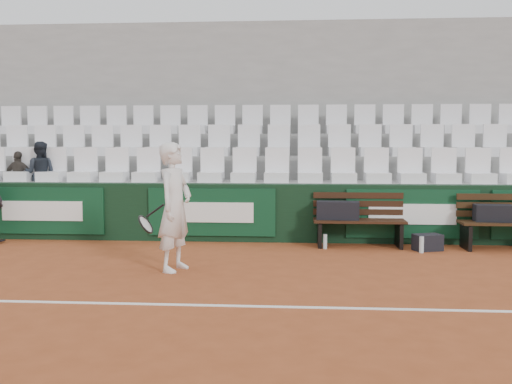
{
  "coord_description": "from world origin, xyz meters",
  "views": [
    {
      "loc": [
        1.26,
        -5.84,
        1.72
      ],
      "look_at": [
        0.67,
        2.4,
        1.0
      ],
      "focal_mm": 40.0,
      "sensor_mm": 36.0,
      "label": 1
    }
  ],
  "objects_px": {
    "tennis_player": "(175,207)",
    "spectator_b": "(18,154)",
    "sports_bag_ground": "(428,242)",
    "spectator_c": "(39,149)",
    "sports_bag_left": "(338,210)",
    "sports_bag_right": "(493,213)",
    "bench_left": "(359,233)",
    "water_bottle_near": "(325,241)",
    "water_bottle_far": "(421,245)",
    "bench_right": "(507,236)"
  },
  "relations": [
    {
      "from": "sports_bag_right",
      "to": "sports_bag_ground",
      "type": "height_order",
      "value": "sports_bag_right"
    },
    {
      "from": "bench_left",
      "to": "spectator_b",
      "type": "relative_size",
      "value": 1.49
    },
    {
      "from": "bench_right",
      "to": "sports_bag_ground",
      "type": "height_order",
      "value": "bench_right"
    },
    {
      "from": "bench_right",
      "to": "spectator_c",
      "type": "relative_size",
      "value": 1.26
    },
    {
      "from": "sports_bag_ground",
      "to": "water_bottle_near",
      "type": "bearing_deg",
      "value": 178.67
    },
    {
      "from": "water_bottle_near",
      "to": "tennis_player",
      "type": "distance_m",
      "value": 2.8
    },
    {
      "from": "bench_left",
      "to": "bench_right",
      "type": "xyz_separation_m",
      "value": [
        2.35,
        -0.1,
        0.0
      ]
    },
    {
      "from": "water_bottle_near",
      "to": "water_bottle_far",
      "type": "xyz_separation_m",
      "value": [
        1.49,
        -0.24,
        0.01
      ]
    },
    {
      "from": "spectator_c",
      "to": "sports_bag_left",
      "type": "bearing_deg",
      "value": 163.85
    },
    {
      "from": "tennis_player",
      "to": "sports_bag_ground",
      "type": "bearing_deg",
      "value": 24.31
    },
    {
      "from": "bench_left",
      "to": "water_bottle_near",
      "type": "xyz_separation_m",
      "value": [
        -0.57,
        -0.23,
        -0.11
      ]
    },
    {
      "from": "tennis_player",
      "to": "spectator_b",
      "type": "distance_m",
      "value": 4.64
    },
    {
      "from": "bench_right",
      "to": "sports_bag_right",
      "type": "bearing_deg",
      "value": 172.25
    },
    {
      "from": "tennis_player",
      "to": "bench_left",
      "type": "bearing_deg",
      "value": 36.12
    },
    {
      "from": "bench_left",
      "to": "spectator_b",
      "type": "xyz_separation_m",
      "value": [
        -6.24,
        0.93,
        1.28
      ]
    },
    {
      "from": "sports_bag_ground",
      "to": "tennis_player",
      "type": "distance_m",
      "value": 4.14
    },
    {
      "from": "sports_bag_right",
      "to": "water_bottle_far",
      "type": "xyz_separation_m",
      "value": [
        -1.21,
        -0.4,
        -0.46
      ]
    },
    {
      "from": "sports_bag_left",
      "to": "sports_bag_ground",
      "type": "bearing_deg",
      "value": -11.88
    },
    {
      "from": "bench_right",
      "to": "sports_bag_left",
      "type": "height_order",
      "value": "sports_bag_left"
    },
    {
      "from": "bench_left",
      "to": "tennis_player",
      "type": "distance_m",
      "value": 3.35
    },
    {
      "from": "bench_left",
      "to": "spectator_c",
      "type": "height_order",
      "value": "spectator_c"
    },
    {
      "from": "bench_right",
      "to": "sports_bag_left",
      "type": "xyz_separation_m",
      "value": [
        -2.7,
        0.13,
        0.37
      ]
    },
    {
      "from": "bench_left",
      "to": "sports_bag_right",
      "type": "xyz_separation_m",
      "value": [
        2.13,
        -0.07,
        0.36
      ]
    },
    {
      "from": "bench_left",
      "to": "sports_bag_ground",
      "type": "height_order",
      "value": "bench_left"
    },
    {
      "from": "spectator_b",
      "to": "water_bottle_near",
      "type": "bearing_deg",
      "value": 169.32
    },
    {
      "from": "water_bottle_near",
      "to": "water_bottle_far",
      "type": "bearing_deg",
      "value": -9.08
    },
    {
      "from": "spectator_c",
      "to": "spectator_b",
      "type": "bearing_deg",
      "value": -6.85
    },
    {
      "from": "sports_bag_right",
      "to": "bench_left",
      "type": "bearing_deg",
      "value": 178.24
    },
    {
      "from": "tennis_player",
      "to": "spectator_b",
      "type": "bearing_deg",
      "value": 141.3
    },
    {
      "from": "sports_bag_right",
      "to": "water_bottle_far",
      "type": "distance_m",
      "value": 1.35
    },
    {
      "from": "tennis_player",
      "to": "sports_bag_right",
      "type": "bearing_deg",
      "value": 21.4
    },
    {
      "from": "sports_bag_ground",
      "to": "water_bottle_far",
      "type": "bearing_deg",
      "value": -124.53
    },
    {
      "from": "tennis_player",
      "to": "water_bottle_near",
      "type": "bearing_deg",
      "value": 39.37
    },
    {
      "from": "bench_right",
      "to": "tennis_player",
      "type": "bearing_deg",
      "value": -159.78
    },
    {
      "from": "bench_left",
      "to": "water_bottle_near",
      "type": "height_order",
      "value": "bench_left"
    },
    {
      "from": "sports_bag_left",
      "to": "sports_bag_right",
      "type": "height_order",
      "value": "sports_bag_left"
    },
    {
      "from": "sports_bag_left",
      "to": "water_bottle_far",
      "type": "height_order",
      "value": "sports_bag_left"
    },
    {
      "from": "sports_bag_right",
      "to": "spectator_c",
      "type": "distance_m",
      "value": 8.08
    },
    {
      "from": "spectator_b",
      "to": "spectator_c",
      "type": "bearing_deg",
      "value": -179.17
    },
    {
      "from": "sports_bag_left",
      "to": "bench_right",
      "type": "bearing_deg",
      "value": -2.73
    },
    {
      "from": "sports_bag_ground",
      "to": "spectator_b",
      "type": "bearing_deg",
      "value": 170.71
    },
    {
      "from": "bench_left",
      "to": "tennis_player",
      "type": "bearing_deg",
      "value": -143.88
    },
    {
      "from": "bench_right",
      "to": "water_bottle_far",
      "type": "height_order",
      "value": "bench_right"
    },
    {
      "from": "sports_bag_left",
      "to": "water_bottle_near",
      "type": "distance_m",
      "value": 0.59
    },
    {
      "from": "sports_bag_left",
      "to": "spectator_c",
      "type": "height_order",
      "value": "spectator_c"
    },
    {
      "from": "bench_left",
      "to": "spectator_b",
      "type": "distance_m",
      "value": 6.44
    },
    {
      "from": "sports_bag_right",
      "to": "tennis_player",
      "type": "distance_m",
      "value": 5.15
    },
    {
      "from": "sports_bag_right",
      "to": "water_bottle_near",
      "type": "bearing_deg",
      "value": -176.6
    },
    {
      "from": "sports_bag_right",
      "to": "spectator_c",
      "type": "relative_size",
      "value": 0.49
    },
    {
      "from": "sports_bag_left",
      "to": "sports_bag_ground",
      "type": "height_order",
      "value": "sports_bag_left"
    }
  ]
}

